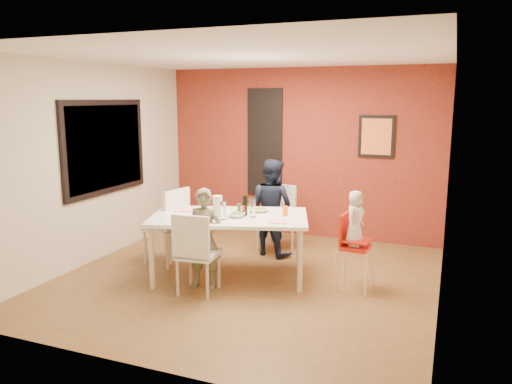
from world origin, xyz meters
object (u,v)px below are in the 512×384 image
at_px(toddler, 355,218).
at_px(high_chair, 352,244).
at_px(child_near, 204,239).
at_px(child_far, 272,207).
at_px(chair_left, 170,222).
at_px(paper_towel_roll, 218,206).
at_px(wine_bottle, 245,205).
at_px(dining_table, 229,221).
at_px(chair_near, 195,250).
at_px(chair_far, 278,214).

bearing_deg(toddler, high_chair, 92.96).
bearing_deg(child_near, child_far, 73.62).
height_order(child_near, toddler, child_near).
relative_size(chair_left, high_chair, 1.16).
distance_m(child_near, paper_towel_roll, 0.46).
distance_m(chair_left, paper_towel_roll, 0.95).
distance_m(toddler, paper_towel_roll, 1.65).
relative_size(child_near, wine_bottle, 4.82).
distance_m(chair_left, child_near, 1.01).
height_order(dining_table, high_chair, high_chair).
xyz_separation_m(dining_table, child_far, (0.17, 1.08, -0.03)).
bearing_deg(chair_left, child_far, 140.11).
distance_m(high_chair, paper_towel_roll, 1.67).
xyz_separation_m(toddler, wine_bottle, (-1.34, -0.10, 0.07)).
xyz_separation_m(dining_table, chair_left, (-0.95, 0.17, -0.14)).
height_order(child_far, wine_bottle, child_far).
bearing_deg(wine_bottle, child_far, 90.37).
bearing_deg(toddler, paper_towel_roll, 112.46).
bearing_deg(chair_left, chair_near, 55.42).
distance_m(high_chair, child_near, 1.74).
xyz_separation_m(chair_far, wine_bottle, (-0.01, -1.24, 0.38)).
height_order(chair_near, child_far, child_far).
bearing_deg(paper_towel_roll, wine_bottle, 33.24).
height_order(chair_left, child_near, child_near).
relative_size(high_chair, child_near, 0.75).
xyz_separation_m(chair_left, child_far, (1.12, 0.91, 0.11)).
bearing_deg(child_far, wine_bottle, 107.89).
bearing_deg(chair_near, toddler, -157.39).
relative_size(child_far, toddler, 2.13).
bearing_deg(child_near, high_chair, 15.54).
distance_m(chair_far, toddler, 1.78).
bearing_deg(child_far, child_near, 96.43).
bearing_deg(toddler, child_near, 122.85).
xyz_separation_m(chair_far, child_near, (-0.31, -1.75, 0.06)).
height_order(dining_table, child_far, child_far).
distance_m(dining_table, chair_far, 1.35).
relative_size(chair_near, child_near, 0.80).
xyz_separation_m(high_chair, toddler, (0.02, -0.00, 0.31)).
xyz_separation_m(chair_near, chair_far, (0.31, 2.00, 0.00)).
height_order(chair_far, toddler, toddler).
bearing_deg(toddler, chair_left, 102.82).
distance_m(dining_table, child_far, 1.10).
bearing_deg(child_near, chair_far, 74.54).
xyz_separation_m(dining_table, paper_towel_roll, (-0.11, -0.10, 0.20)).
bearing_deg(high_chair, toddler, -94.49).
bearing_deg(chair_far, chair_left, -121.93).
distance_m(chair_far, high_chair, 1.73).
bearing_deg(child_near, wine_bottle, 54.08).
bearing_deg(chair_far, chair_near, -86.21).
bearing_deg(chair_far, paper_towel_roll, -89.15).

